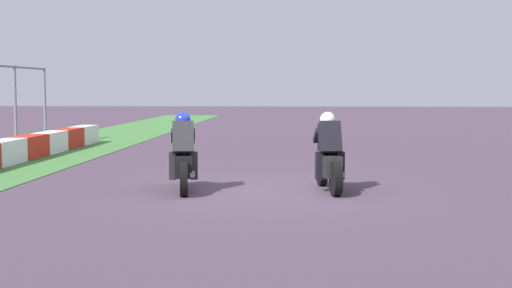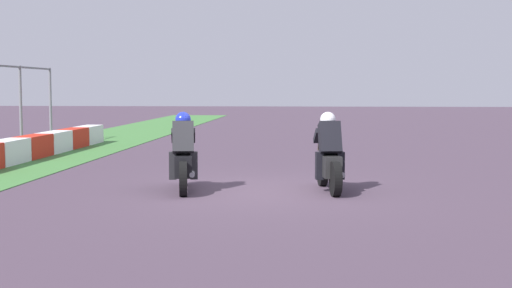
% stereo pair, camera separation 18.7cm
% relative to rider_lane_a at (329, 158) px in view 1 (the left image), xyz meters
% --- Properties ---
extents(ground_plane, '(120.00, 120.00, 0.00)m').
position_rel_rider_lane_a_xyz_m(ground_plane, '(-0.15, 1.31, -0.62)').
color(ground_plane, '#493948').
extents(rider_lane_a, '(2.04, 0.60, 1.51)m').
position_rel_rider_lane_a_xyz_m(rider_lane_a, '(0.00, 0.00, 0.00)').
color(rider_lane_a, black).
rests_on(rider_lane_a, ground_plane).
extents(rider_lane_b, '(2.03, 0.61, 1.51)m').
position_rel_rider_lane_a_xyz_m(rider_lane_b, '(-0.19, 2.77, 0.00)').
color(rider_lane_b, black).
rests_on(rider_lane_b, ground_plane).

